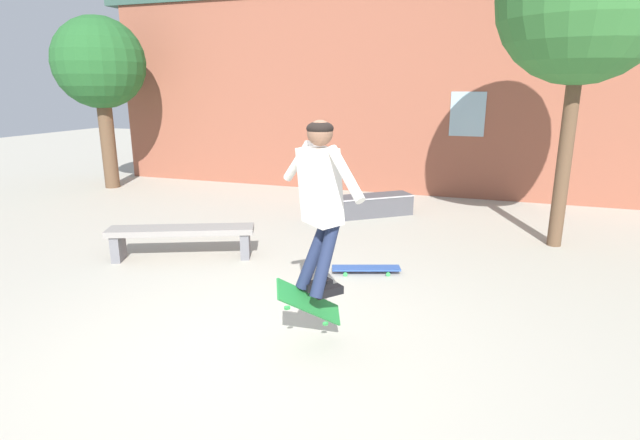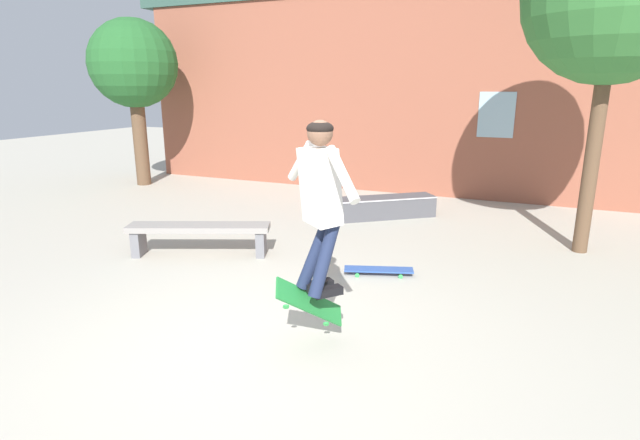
{
  "view_description": "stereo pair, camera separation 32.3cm",
  "coord_description": "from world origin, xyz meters",
  "px_view_note": "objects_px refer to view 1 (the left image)",
  "views": [
    {
      "loc": [
        1.83,
        -3.68,
        2.32
      ],
      "look_at": [
        0.53,
        0.14,
        1.24
      ],
      "focal_mm": 28.0,
      "sensor_mm": 36.0,
      "label": 1
    },
    {
      "loc": [
        2.13,
        -3.57,
        2.32
      ],
      "look_at": [
        0.53,
        0.14,
        1.24
      ],
      "focal_mm": 28.0,
      "sensor_mm": 36.0,
      "label": 2
    }
  ],
  "objects_px": {
    "tree_left": "(100,65)",
    "skateboard_resting": "(366,268)",
    "park_bench": "(182,235)",
    "skater": "(320,194)",
    "skate_ledge": "(360,206)",
    "skateboard_flipping": "(310,303)"
  },
  "relations": [
    {
      "from": "tree_left",
      "to": "skateboard_resting",
      "type": "height_order",
      "value": "tree_left"
    },
    {
      "from": "park_bench",
      "to": "skater",
      "type": "height_order",
      "value": "skater"
    },
    {
      "from": "skate_ledge",
      "to": "skater",
      "type": "distance_m",
      "value": 5.09
    },
    {
      "from": "skater",
      "to": "skate_ledge",
      "type": "bearing_deg",
      "value": 49.76
    },
    {
      "from": "park_bench",
      "to": "skateboard_flipping",
      "type": "height_order",
      "value": "skateboard_flipping"
    },
    {
      "from": "park_bench",
      "to": "skateboard_flipping",
      "type": "xyz_separation_m",
      "value": [
        2.53,
        -1.79,
        0.13
      ]
    },
    {
      "from": "tree_left",
      "to": "skateboard_resting",
      "type": "relative_size",
      "value": 4.33
    },
    {
      "from": "skate_ledge",
      "to": "skater",
      "type": "height_order",
      "value": "skater"
    },
    {
      "from": "skater",
      "to": "skateboard_flipping",
      "type": "bearing_deg",
      "value": 129.17
    },
    {
      "from": "skateboard_flipping",
      "to": "skateboard_resting",
      "type": "relative_size",
      "value": 0.77
    },
    {
      "from": "park_bench",
      "to": "skater",
      "type": "xyz_separation_m",
      "value": [
        2.63,
        -1.79,
        1.13
      ]
    },
    {
      "from": "skater",
      "to": "tree_left",
      "type": "bearing_deg",
      "value": 91.3
    },
    {
      "from": "tree_left",
      "to": "skateboard_resting",
      "type": "bearing_deg",
      "value": -26.89
    },
    {
      "from": "skate_ledge",
      "to": "skateboard_flipping",
      "type": "xyz_separation_m",
      "value": [
        0.77,
        -4.85,
        0.27
      ]
    },
    {
      "from": "tree_left",
      "to": "park_bench",
      "type": "relative_size",
      "value": 1.96
    },
    {
      "from": "tree_left",
      "to": "skater",
      "type": "distance_m",
      "value": 9.2
    },
    {
      "from": "skate_ledge",
      "to": "tree_left",
      "type": "bearing_deg",
      "value": 134.68
    },
    {
      "from": "tree_left",
      "to": "skateboard_resting",
      "type": "xyz_separation_m",
      "value": [
        7.07,
        -3.59,
        -2.72
      ]
    },
    {
      "from": "skateboard_resting",
      "to": "tree_left",
      "type": "bearing_deg",
      "value": -45.87
    },
    {
      "from": "park_bench",
      "to": "skater",
      "type": "bearing_deg",
      "value": -57.36
    },
    {
      "from": "skater",
      "to": "skateboard_resting",
      "type": "xyz_separation_m",
      "value": [
        -0.08,
        2.05,
        -1.39
      ]
    },
    {
      "from": "park_bench",
      "to": "skateboard_flipping",
      "type": "relative_size",
      "value": 2.87
    }
  ]
}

